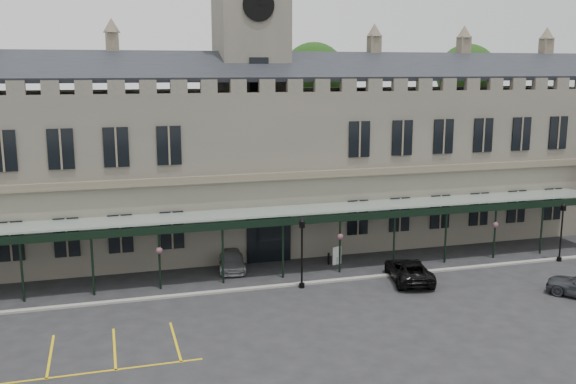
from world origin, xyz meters
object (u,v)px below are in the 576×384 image
object	(u,v)px
car_taxi	(231,260)
lamp_post_mid	(302,246)
lamp_post_right	(562,226)
sign_board	(337,256)
car_van	(409,270)
clock_tower	(251,75)
traffic_cone	(565,282)
station_building	(252,163)

from	to	relation	value
car_taxi	lamp_post_mid	bearing A→B (deg)	-47.30
lamp_post_right	car_taxi	xyz separation A→B (m)	(-22.99, 4.82, -1.97)
sign_board	car_van	world-z (taller)	car_van
car_van	lamp_post_right	bearing A→B (deg)	-163.54
car_taxi	clock_tower	bearing A→B (deg)	72.18
traffic_cone	car_taxi	bearing A→B (deg)	154.06
clock_tower	traffic_cone	size ratio (longest dim) A/B	38.73
sign_board	lamp_post_right	bearing A→B (deg)	-32.42
clock_tower	car_taxi	distance (m)	14.15
lamp_post_right	car_taxi	size ratio (longest dim) A/B	1.01
sign_board	car_taxi	bearing A→B (deg)	152.55
traffic_cone	lamp_post_right	bearing A→B (deg)	54.53
clock_tower	lamp_post_mid	bearing A→B (deg)	-86.91
station_building	sign_board	world-z (taller)	station_building
lamp_post_right	car_van	distance (m)	12.57
station_building	sign_board	size ratio (longest dim) A/B	46.62
car_van	clock_tower	bearing A→B (deg)	-44.50
car_taxi	car_van	world-z (taller)	car_van
traffic_cone	car_taxi	distance (m)	21.83
sign_board	car_van	distance (m)	5.67
station_building	car_van	size ratio (longest dim) A/B	11.59
traffic_cone	clock_tower	bearing A→B (deg)	137.08
lamp_post_right	traffic_cone	xyz separation A→B (m)	(-3.37, -4.73, -2.28)
lamp_post_right	car_taxi	world-z (taller)	lamp_post_right
lamp_post_mid	lamp_post_right	size ratio (longest dim) A/B	1.05
car_taxi	car_van	bearing A→B (deg)	-20.36
lamp_post_mid	traffic_cone	xyz separation A→B (m)	(16.12, -4.48, -2.42)
clock_tower	car_taxi	bearing A→B (deg)	-115.87
clock_tower	car_van	bearing A→B (deg)	-56.75
lamp_post_right	traffic_cone	bearing A→B (deg)	-125.47
lamp_post_mid	sign_board	size ratio (longest dim) A/B	3.58
lamp_post_mid	traffic_cone	world-z (taller)	lamp_post_mid
lamp_post_mid	traffic_cone	size ratio (longest dim) A/B	7.20
clock_tower	lamp_post_right	size ratio (longest dim) A/B	5.67
station_building	lamp_post_mid	xyz separation A→B (m)	(0.60, -10.98, -3.73)
car_taxi	car_van	distance (m)	12.05
car_van	car_taxi	bearing A→B (deg)	-16.17
lamp_post_right	car_van	bearing A→B (deg)	-175.78
clock_tower	sign_board	xyz separation A→B (m)	(4.45, -7.09, -12.48)
sign_board	station_building	bearing A→B (deg)	103.41
station_building	car_taxi	world-z (taller)	station_building
station_building	traffic_cone	distance (m)	23.58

